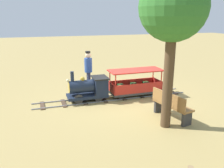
% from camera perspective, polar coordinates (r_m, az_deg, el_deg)
% --- Properties ---
extents(ground_plane, '(60.00, 60.00, 0.00)m').
position_cam_1_polar(ground_plane, '(8.73, 2.76, -3.22)').
color(ground_plane, '#A38C51').
extents(track, '(0.76, 5.70, 0.04)m').
position_cam_1_polar(track, '(8.59, 0.16, -3.41)').
color(track, gray).
rests_on(track, ground_plane).
extents(locomotive, '(0.72, 1.44, 1.07)m').
position_cam_1_polar(locomotive, '(8.23, -5.50, -0.95)').
color(locomotive, '#192338').
rests_on(locomotive, ground_plane).
extents(passenger_car, '(0.82, 2.00, 0.97)m').
position_cam_1_polar(passenger_car, '(8.78, 5.74, -0.27)').
color(passenger_car, '#3F3F3F').
rests_on(passenger_car, ground_plane).
extents(conductor_person, '(0.30, 0.30, 1.62)m').
position_cam_1_polar(conductor_person, '(9.19, -5.82, 3.89)').
color(conductor_person, '#282D47').
rests_on(conductor_person, ground_plane).
extents(park_bench, '(1.35, 0.66, 0.82)m').
position_cam_1_polar(park_bench, '(6.99, 14.24, -5.08)').
color(park_bench, olive).
rests_on(park_bench, ground_plane).
extents(oak_tree_near, '(1.68, 1.68, 3.95)m').
position_cam_1_polar(oak_tree_near, '(6.01, 14.72, 17.16)').
color(oak_tree_near, '#4C3823').
rests_on(oak_tree_near, ground_plane).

